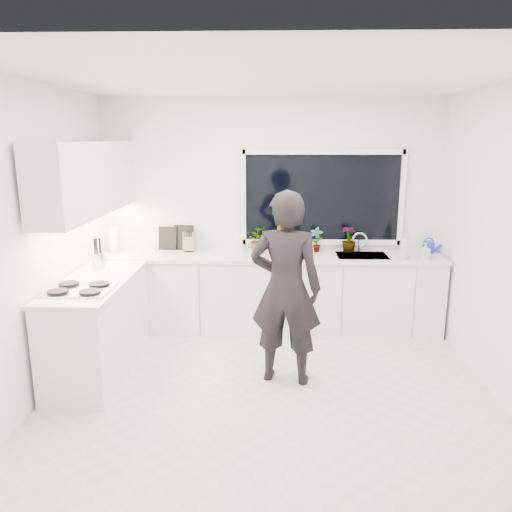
{
  "coord_description": "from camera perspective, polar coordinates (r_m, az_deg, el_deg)",
  "views": [
    {
      "loc": [
        0.0,
        -4.17,
        2.23
      ],
      "look_at": [
        -0.14,
        0.4,
        1.15
      ],
      "focal_mm": 35.0,
      "sensor_mm": 36.0,
      "label": 1
    }
  ],
  "objects": [
    {
      "name": "floor",
      "position": [
        4.73,
        1.58,
        -14.97
      ],
      "size": [
        4.0,
        3.5,
        0.02
      ],
      "primitive_type": "cube",
      "color": "beige",
      "rests_on": "ground"
    },
    {
      "name": "wall_back",
      "position": [
        5.99,
        1.73,
        4.84
      ],
      "size": [
        4.0,
        0.02,
        2.7
      ],
      "primitive_type": "cube",
      "color": "white",
      "rests_on": "ground"
    },
    {
      "name": "wall_left",
      "position": [
        4.71,
        -23.58,
        1.41
      ],
      "size": [
        0.02,
        3.5,
        2.7
      ],
      "primitive_type": "cube",
      "color": "white",
      "rests_on": "ground"
    },
    {
      "name": "wall_right",
      "position": [
        4.71,
        26.98,
        1.07
      ],
      "size": [
        0.02,
        3.5,
        2.7
      ],
      "primitive_type": "cube",
      "color": "white",
      "rests_on": "ground"
    },
    {
      "name": "ceiling",
      "position": [
        4.19,
        1.83,
        19.87
      ],
      "size": [
        4.0,
        3.5,
        0.02
      ],
      "primitive_type": "cube",
      "color": "white",
      "rests_on": "wall_back"
    },
    {
      "name": "window",
      "position": [
        5.96,
        7.56,
        6.63
      ],
      "size": [
        1.8,
        0.02,
        1.0
      ],
      "primitive_type": "cube",
      "color": "black",
      "rests_on": "wall_back"
    },
    {
      "name": "base_cabinets_back",
      "position": [
        5.89,
        1.67,
        -4.39
      ],
      "size": [
        3.92,
        0.58,
        0.88
      ],
      "primitive_type": "cube",
      "color": "white",
      "rests_on": "floor"
    },
    {
      "name": "base_cabinets_left",
      "position": [
        5.14,
        -17.52,
        -7.74
      ],
      "size": [
        0.58,
        1.6,
        0.88
      ],
      "primitive_type": "cube",
      "color": "white",
      "rests_on": "floor"
    },
    {
      "name": "countertop_back",
      "position": [
        5.76,
        1.7,
        -0.06
      ],
      "size": [
        3.94,
        0.62,
        0.04
      ],
      "primitive_type": "cube",
      "color": "silver",
      "rests_on": "base_cabinets_back"
    },
    {
      "name": "countertop_left",
      "position": [
        5.0,
        -17.89,
        -2.8
      ],
      "size": [
        0.62,
        1.6,
        0.04
      ],
      "primitive_type": "cube",
      "color": "silver",
      "rests_on": "base_cabinets_left"
    },
    {
      "name": "upper_cabinets",
      "position": [
        5.2,
        -18.61,
        8.42
      ],
      "size": [
        0.34,
        2.1,
        0.7
      ],
      "primitive_type": "cube",
      "color": "white",
      "rests_on": "wall_left"
    },
    {
      "name": "sink",
      "position": [
        5.87,
        11.99,
        -0.39
      ],
      "size": [
        0.58,
        0.42,
        0.14
      ],
      "primitive_type": "cube",
      "color": "silver",
      "rests_on": "countertop_back"
    },
    {
      "name": "faucet",
      "position": [
        6.03,
        11.74,
        1.53
      ],
      "size": [
        0.03,
        0.03,
        0.22
      ],
      "primitive_type": "cylinder",
      "color": "silver",
      "rests_on": "countertop_back"
    },
    {
      "name": "stovetop",
      "position": [
        4.68,
        -19.56,
        -3.55
      ],
      "size": [
        0.56,
        0.48,
        0.03
      ],
      "primitive_type": "cube",
      "color": "black",
      "rests_on": "countertop_left"
    },
    {
      "name": "person",
      "position": [
        4.55,
        3.41,
        -3.72
      ],
      "size": [
        0.72,
        0.54,
        1.8
      ],
      "primitive_type": "imported",
      "rotation": [
        0.0,
        0.0,
        2.96
      ],
      "color": "black",
      "rests_on": "floor"
    },
    {
      "name": "pizza_tray",
      "position": [
        5.73,
        2.43,
        0.23
      ],
      "size": [
        0.52,
        0.42,
        0.03
      ],
      "primitive_type": "cube",
      "rotation": [
        0.0,
        0.0,
        0.19
      ],
      "color": "#BABBBF",
      "rests_on": "countertop_back"
    },
    {
      "name": "pizza",
      "position": [
        5.73,
        2.43,
        0.39
      ],
      "size": [
        0.47,
        0.38,
        0.01
      ],
      "primitive_type": "cube",
      "rotation": [
        0.0,
        0.0,
        0.19
      ],
      "color": "#AC1624",
      "rests_on": "pizza_tray"
    },
    {
      "name": "watering_can",
      "position": [
        6.19,
        19.09,
        0.95
      ],
      "size": [
        0.15,
        0.15,
        0.13
      ],
      "primitive_type": "cylinder",
      "rotation": [
        0.0,
        0.0,
        0.11
      ],
      "color": "#1528CB",
      "rests_on": "countertop_back"
    },
    {
      "name": "paper_towel_roll",
      "position": [
        6.12,
        -15.89,
        1.67
      ],
      "size": [
        0.12,
        0.12,
        0.26
      ],
      "primitive_type": "cylinder",
      "rotation": [
        0.0,
        0.0,
        -0.07
      ],
      "color": "white",
      "rests_on": "countertop_back"
    },
    {
      "name": "knife_block",
      "position": [
        5.96,
        -7.68,
        1.55
      ],
      "size": [
        0.13,
        0.1,
        0.22
      ],
      "primitive_type": "cube",
      "rotation": [
        0.0,
        0.0,
        0.02
      ],
      "color": "#A57F4D",
      "rests_on": "countertop_back"
    },
    {
      "name": "utensil_crock",
      "position": [
        5.42,
        -17.55,
        -0.45
      ],
      "size": [
        0.17,
        0.17,
        0.16
      ],
      "primitive_type": "cylinder",
      "rotation": [
        0.0,
        0.0,
        0.4
      ],
      "color": "silver",
      "rests_on": "countertop_left"
    },
    {
      "name": "picture_frame_large",
      "position": [
        6.1,
        -10.07,
        2.03
      ],
      "size": [
        0.22,
        0.04,
        0.28
      ],
      "primitive_type": "cube",
      "rotation": [
        0.0,
        0.0,
        -0.09
      ],
      "color": "black",
      "rests_on": "countertop_back"
    },
    {
      "name": "picture_frame_small",
      "position": [
        6.06,
        -8.29,
        2.12
      ],
      "size": [
        0.25,
        0.07,
        0.3
      ],
      "primitive_type": "cube",
      "rotation": [
        0.0,
        0.0,
        -0.19
      ],
      "color": "black",
      "rests_on": "countertop_back"
    },
    {
      "name": "herb_plants",
      "position": [
        5.9,
        4.21,
        1.92
      ],
      "size": [
        1.37,
        0.33,
        0.34
      ],
      "color": "#26662D",
      "rests_on": "countertop_back"
    },
    {
      "name": "soap_bottles",
      "position": [
        5.8,
        17.2,
        0.97
      ],
      "size": [
        0.36,
        0.16,
        0.29
      ],
      "color": "#D8BF66",
      "rests_on": "countertop_back"
    }
  ]
}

